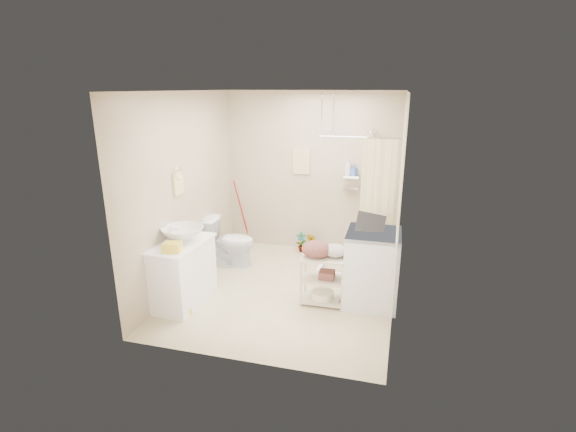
{
  "coord_description": "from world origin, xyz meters",
  "views": [
    {
      "loc": [
        1.34,
        -4.95,
        2.64
      ],
      "look_at": [
        -0.03,
        0.25,
        0.98
      ],
      "focal_mm": 26.0,
      "sensor_mm": 36.0,
      "label": 1
    }
  ],
  "objects_px": {
    "toilet": "(230,241)",
    "laundry_rack": "(323,276)",
    "vanity": "(183,273)",
    "washing_machine": "(372,268)"
  },
  "relations": [
    {
      "from": "vanity",
      "to": "washing_machine",
      "type": "relative_size",
      "value": 0.97
    },
    {
      "from": "toilet",
      "to": "washing_machine",
      "type": "xyz_separation_m",
      "value": [
        2.18,
        -0.65,
        0.09
      ]
    },
    {
      "from": "toilet",
      "to": "laundry_rack",
      "type": "height_order",
      "value": "same"
    },
    {
      "from": "washing_machine",
      "to": "laundry_rack",
      "type": "distance_m",
      "value": 0.62
    },
    {
      "from": "laundry_rack",
      "to": "toilet",
      "type": "bearing_deg",
      "value": 151.18
    },
    {
      "from": "vanity",
      "to": "washing_machine",
      "type": "distance_m",
      "value": 2.38
    },
    {
      "from": "vanity",
      "to": "laundry_rack",
      "type": "bearing_deg",
      "value": 16.91
    },
    {
      "from": "vanity",
      "to": "toilet",
      "type": "relative_size",
      "value": 1.21
    },
    {
      "from": "washing_machine",
      "to": "laundry_rack",
      "type": "height_order",
      "value": "washing_machine"
    },
    {
      "from": "toilet",
      "to": "laundry_rack",
      "type": "xyz_separation_m",
      "value": [
        1.59,
        -0.84,
        -0.0
      ]
    }
  ]
}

